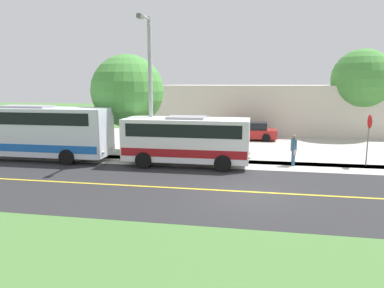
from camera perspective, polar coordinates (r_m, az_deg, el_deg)
The scene contains 14 objects.
ground_plane at distance 15.54m, azimuth 8.68°, elevation -7.61°, with size 120.00×120.00×0.00m, color #477238.
road_surface at distance 15.54m, azimuth 8.68°, elevation -7.59°, with size 8.00×100.00×0.01m, color #28282B.
sidewalk at distance 20.57m, azimuth 9.07°, elevation -3.29°, with size 2.40×100.00×0.01m, color #B2ADA3.
parking_lot_surface at distance 27.76m, azimuth 15.58°, elevation -0.12°, with size 14.00×36.00×0.01m, color #B2ADA3.
road_centre_line at distance 15.54m, azimuth 8.68°, elevation -7.57°, with size 0.16×100.00×0.00m, color gold.
shuttle_bus_front at distance 19.95m, azimuth -0.88°, elevation 0.90°, with size 2.67×7.11×2.78m.
transit_bus_rear at distance 23.79m, azimuth -24.90°, elevation 2.07°, with size 2.58×10.29×3.27m.
pedestrian_with_bags at distance 20.72m, azimuth 16.03°, elevation -0.78°, with size 0.72×0.34×1.76m.
stop_sign at distance 22.01m, azimuth 26.54°, elevation 1.84°, with size 0.76×0.07×2.88m.
street_light_pole at distance 20.60m, azimuth -6.81°, elevation 9.49°, with size 1.97×0.24×8.24m.
parked_car_near at distance 29.43m, azimuth 9.26°, elevation 2.01°, with size 2.05×4.41×1.45m.
tree_curbside at distance 23.72m, azimuth -10.32°, elevation 8.36°, with size 4.71×4.71×6.45m.
tree_lot_edge at distance 33.40m, azimuth 25.65°, elevation 9.36°, with size 5.01×5.01×7.43m.
commercial_building at distance 36.39m, azimuth 13.84°, elevation 5.71°, with size 10.00×23.32×4.38m, color beige.
Camera 1 is at (14.84, 0.28, 4.63)m, focal length 33.18 mm.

